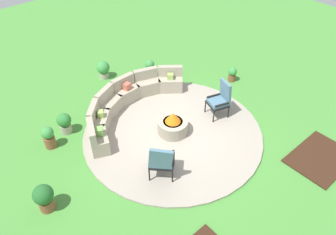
{
  "coord_description": "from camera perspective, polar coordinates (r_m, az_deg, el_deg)",
  "views": [
    {
      "loc": [
        -4.55,
        -5.0,
        6.31
      ],
      "look_at": [
        0.0,
        0.2,
        0.45
      ],
      "focal_mm": 35.32,
      "sensor_mm": 36.0,
      "label": 1
    }
  ],
  "objects": [
    {
      "name": "potted_plant_4",
      "position": [
        11.49,
        -11.11,
        8.19
      ],
      "size": [
        0.44,
        0.44,
        0.62
      ],
      "color": "#A89E8E",
      "rests_on": "ground_plane"
    },
    {
      "name": "potted_plant_2",
      "position": [
        11.37,
        11.04,
        7.45
      ],
      "size": [
        0.29,
        0.29,
        0.51
      ],
      "color": "brown",
      "rests_on": "ground_plane"
    },
    {
      "name": "patio_circle",
      "position": [
        9.23,
        0.82,
        -2.59
      ],
      "size": [
        4.95,
        4.95,
        0.06
      ],
      "primitive_type": "cylinder",
      "color": "#9E9384",
      "rests_on": "ground_plane"
    },
    {
      "name": "lounge_chair_front_left",
      "position": [
        7.72,
        -1.15,
        -7.31
      ],
      "size": [
        0.81,
        0.84,
        1.07
      ],
      "rotation": [
        0.0,
        0.0,
        5.48
      ],
      "color": "black",
      "rests_on": "patio_circle"
    },
    {
      "name": "potted_plant_0",
      "position": [
        9.49,
        -17.42,
        -0.84
      ],
      "size": [
        0.39,
        0.39,
        0.63
      ],
      "color": "#A89E8E",
      "rests_on": "ground_plane"
    },
    {
      "name": "lounge_chair_front_right",
      "position": [
        9.56,
        9.09,
        3.26
      ],
      "size": [
        0.68,
        0.66,
        1.11
      ],
      "rotation": [
        0.0,
        0.0,
        7.55
      ],
      "color": "black",
      "rests_on": "patio_circle"
    },
    {
      "name": "potted_plant_5",
      "position": [
        7.79,
        -20.6,
        -12.75
      ],
      "size": [
        0.45,
        0.45,
        0.71
      ],
      "color": "brown",
      "rests_on": "ground_plane"
    },
    {
      "name": "mulch_bed_right",
      "position": [
        9.42,
        24.8,
        -6.35
      ],
      "size": [
        1.69,
        1.24,
        0.04
      ],
      "primitive_type": "cube",
      "color": "#382114",
      "rests_on": "ground_plane"
    },
    {
      "name": "potted_plant_1",
      "position": [
        9.19,
        -19.92,
        -3.17
      ],
      "size": [
        0.33,
        0.33,
        0.66
      ],
      "color": "brown",
      "rests_on": "ground_plane"
    },
    {
      "name": "potted_plant_3",
      "position": [
        11.35,
        -3.13,
        8.55
      ],
      "size": [
        0.31,
        0.31,
        0.63
      ],
      "color": "#605B56",
      "rests_on": "ground_plane"
    },
    {
      "name": "curved_stone_bench",
      "position": [
        9.81,
        -7.16,
        2.71
      ],
      "size": [
        3.92,
        1.88,
        0.79
      ],
      "color": "#9E937F",
      "rests_on": "patio_circle"
    },
    {
      "name": "fire_pit",
      "position": [
        9.03,
        0.84,
        -1.28
      ],
      "size": [
        0.83,
        0.83,
        0.67
      ],
      "color": "#9E937F",
      "rests_on": "patio_circle"
    },
    {
      "name": "ground_plane",
      "position": [
        9.25,
        0.82,
        -2.73
      ],
      "size": [
        24.0,
        24.0,
        0.0
      ],
      "primitive_type": "plane",
      "color": "#478C38"
    }
  ]
}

